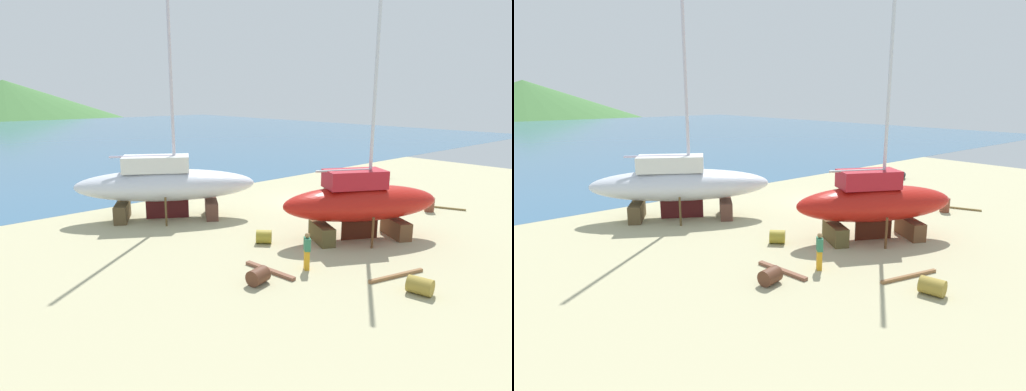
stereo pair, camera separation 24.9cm
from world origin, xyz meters
TOP-DOWN VIEW (x-y plane):
  - ground_plane at (0.00, -5.15)m, footprint 51.12×51.12m
  - sea_water at (0.00, 61.39)m, footprint 137.70×107.52m
  - headland_hill at (17.22, 173.02)m, footprint 147.50×147.50m
  - sailboat_mid_port at (-3.81, -6.99)m, footprint 8.44×6.18m
  - sailboat_far_slipway at (-9.32, 2.91)m, footprint 10.49×8.12m
  - worker at (-8.79, -7.96)m, footprint 0.46×0.49m
  - barrel_ochre at (3.35, 1.13)m, footprint 0.94×0.91m
  - barrel_blue_faded at (4.08, -6.64)m, footprint 0.75×0.75m
  - barrel_by_slipway at (-11.31, -7.73)m, footprint 0.93×0.80m
  - barrel_rust_far at (-7.32, -12.33)m, footprint 0.82×1.02m
  - barrel_tipped_left at (-7.93, -4.28)m, footprint 1.02×1.02m
  - barrel_tipped_center at (11.64, 1.44)m, footprint 1.08×0.97m
  - timber_plank_far at (5.52, -7.05)m, footprint 1.02×2.23m
  - timber_long_fore at (-10.18, -7.16)m, footprint 0.49×2.62m
  - timber_short_skew at (-6.63, -10.93)m, footprint 2.75×0.86m

SIDE VIEW (x-z plane):
  - ground_plane at x=0.00m, z-range 0.00..0.00m
  - sea_water at x=0.00m, z-range 0.00..0.00m
  - headland_hill at x=17.22m, z-range -12.59..12.59m
  - timber_plank_far at x=5.52m, z-range 0.00..0.11m
  - timber_short_skew at x=-6.63m, z-range 0.00..0.13m
  - timber_long_fore at x=-10.18m, z-range 0.00..0.14m
  - barrel_ochre at x=3.35m, z-range 0.00..0.56m
  - barrel_tipped_center at x=11.64m, z-range 0.00..0.61m
  - barrel_rust_far at x=-7.32m, z-range 0.00..0.65m
  - barrel_by_slipway at x=-11.31m, z-range 0.00..0.66m
  - barrel_tipped_left at x=-7.93m, z-range 0.00..0.68m
  - barrel_blue_faded at x=4.08m, z-range 0.00..0.90m
  - worker at x=-8.79m, z-range 0.03..1.66m
  - sailboat_mid_port at x=-3.81m, z-range -4.18..8.11m
  - sailboat_far_slipway at x=-9.32m, z-range -5.66..9.89m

